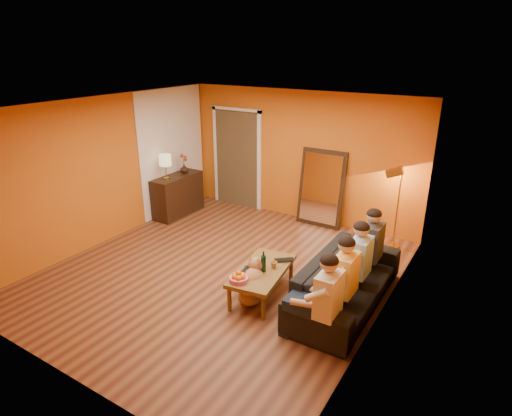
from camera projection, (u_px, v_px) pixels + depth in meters
The scene contains 27 objects.
room_shell at pixel (233, 188), 6.68m from camera, with size 5.00×5.50×2.60m.
white_accent at pixel (173, 151), 8.99m from camera, with size 0.02×1.90×2.58m, color white.
doorway_recess at pixel (240, 158), 9.46m from camera, with size 1.06×0.30×2.10m, color #3F2D19.
door_jamb_left at pixel (216, 156), 9.64m from camera, with size 0.08×0.06×2.20m, color white.
door_jamb_right at pixel (259, 163), 9.08m from camera, with size 0.08×0.06×2.20m, color white.
door_header at pixel (236, 110), 8.98m from camera, with size 1.22×0.06×0.08m, color white.
mirror_frame at pixel (321, 188), 8.40m from camera, with size 0.92×0.06×1.52m, color black.
mirror_glass at pixel (321, 189), 8.37m from camera, with size 0.78×0.02×1.36m, color white.
sideboard at pixel (178, 195), 9.03m from camera, with size 0.44×1.18×0.85m, color black.
table_lamp at pixel (166, 167), 8.55m from camera, with size 0.24×0.24×0.51m, color beige, non-canonical shape.
sofa at pixel (346, 281), 5.92m from camera, with size 0.90×2.31×0.67m, color black.
coffee_table at pixel (262, 282), 6.16m from camera, with size 0.62×1.22×0.42m, color brown, non-canonical shape.
floor_lamp at pixel (397, 209), 7.43m from camera, with size 0.30×0.24×1.44m, color gold, non-canonical shape.
dog at pixel (253, 281), 5.96m from camera, with size 0.36×0.55×0.65m, color #AA784C, non-canonical shape.
person_far_left at pixel (328, 302), 4.96m from camera, with size 0.70×0.44×1.22m, color silver, non-canonical shape.
person_mid_left at pixel (345, 281), 5.40m from camera, with size 0.70×0.44×1.22m, color #F2BD50, non-canonical shape.
person_mid_right at pixel (360, 263), 5.84m from camera, with size 0.70×0.44×1.22m, color #95BFE7, non-canonical shape.
person_far_right at pixel (372, 248), 6.27m from camera, with size 0.70×0.44×1.22m, color #2F3034, non-canonical shape.
fruit_bowl at pixel (239, 276), 5.74m from camera, with size 0.26×0.26×0.16m, color #DB4D7B, non-canonical shape.
wine_bottle at pixel (263, 262), 5.96m from camera, with size 0.07×0.07×0.31m, color black.
tumbler at pixel (274, 265), 6.10m from camera, with size 0.10×0.10×0.09m, color #B27F3F.
laptop at pixel (285, 261), 6.27m from camera, with size 0.29×0.19×0.02m, color black.
book_lower at pixel (244, 271), 6.01m from camera, with size 0.19×0.25×0.02m, color black.
book_mid at pixel (245, 269), 6.00m from camera, with size 0.17×0.23×0.02m, color #A32812.
book_upper at pixel (243, 269), 5.98m from camera, with size 0.15×0.20×0.02m, color black.
vase at pixel (184, 169), 9.04m from camera, with size 0.18×0.18×0.19m, color black.
flowers at pixel (184, 158), 8.95m from camera, with size 0.17×0.17×0.42m, color #A32812, non-canonical shape.
Camera 1 is at (3.64, -4.83, 3.42)m, focal length 30.00 mm.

